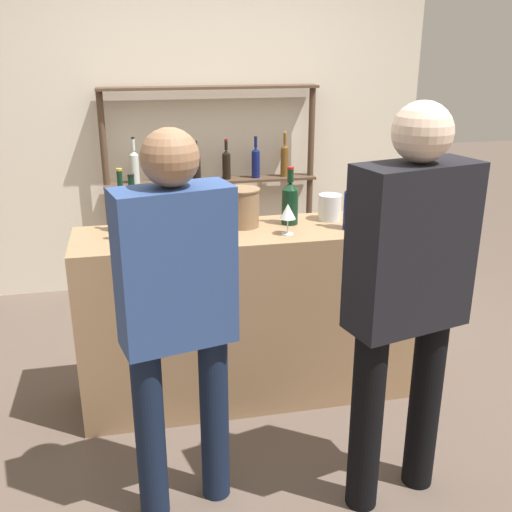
{
  "coord_description": "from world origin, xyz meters",
  "views": [
    {
      "loc": [
        -0.63,
        -2.96,
        1.94
      ],
      "look_at": [
        0.0,
        0.0,
        0.84
      ],
      "focal_mm": 42.0,
      "sensor_mm": 36.0,
      "label": 1
    }
  ],
  "objects_px": {
    "ice_bucket": "(242,207)",
    "counter_bottle_1": "(352,205)",
    "counter_bottle_4": "(122,208)",
    "customer_right": "(408,286)",
    "counter_bottle_2": "(174,204)",
    "cork_jar": "(330,207)",
    "counter_bottle_3": "(290,202)",
    "wine_glass": "(288,212)",
    "counter_bottle_0": "(134,217)",
    "customer_left": "(177,304)"
  },
  "relations": [
    {
      "from": "counter_bottle_2",
      "to": "cork_jar",
      "type": "xyz_separation_m",
      "value": [
        0.86,
        -0.05,
        -0.05
      ]
    },
    {
      "from": "counter_bottle_0",
      "to": "customer_right",
      "type": "xyz_separation_m",
      "value": [
        1.05,
        -0.85,
        -0.11
      ]
    },
    {
      "from": "ice_bucket",
      "to": "customer_left",
      "type": "height_order",
      "value": "customer_left"
    },
    {
      "from": "counter_bottle_3",
      "to": "cork_jar",
      "type": "distance_m",
      "value": 0.25
    },
    {
      "from": "counter_bottle_4",
      "to": "customer_left",
      "type": "height_order",
      "value": "customer_left"
    },
    {
      "from": "counter_bottle_0",
      "to": "counter_bottle_3",
      "type": "relative_size",
      "value": 1.09
    },
    {
      "from": "counter_bottle_3",
      "to": "customer_right",
      "type": "relative_size",
      "value": 0.18
    },
    {
      "from": "counter_bottle_2",
      "to": "customer_right",
      "type": "distance_m",
      "value": 1.37
    },
    {
      "from": "counter_bottle_4",
      "to": "customer_right",
      "type": "height_order",
      "value": "customer_right"
    },
    {
      "from": "counter_bottle_0",
      "to": "ice_bucket",
      "type": "bearing_deg",
      "value": 15.87
    },
    {
      "from": "wine_glass",
      "to": "ice_bucket",
      "type": "xyz_separation_m",
      "value": [
        -0.2,
        0.19,
        -0.01
      ]
    },
    {
      "from": "wine_glass",
      "to": "customer_left",
      "type": "distance_m",
      "value": 0.95
    },
    {
      "from": "counter_bottle_4",
      "to": "cork_jar",
      "type": "distance_m",
      "value": 1.13
    },
    {
      "from": "counter_bottle_0",
      "to": "counter_bottle_3",
      "type": "xyz_separation_m",
      "value": [
        0.83,
        0.15,
        -0.01
      ]
    },
    {
      "from": "counter_bottle_1",
      "to": "counter_bottle_2",
      "type": "xyz_separation_m",
      "value": [
        -0.91,
        0.24,
        -0.01
      ]
    },
    {
      "from": "counter_bottle_2",
      "to": "ice_bucket",
      "type": "xyz_separation_m",
      "value": [
        0.36,
        -0.07,
        -0.02
      ]
    },
    {
      "from": "wine_glass",
      "to": "customer_right",
      "type": "relative_size",
      "value": 0.09
    },
    {
      "from": "wine_glass",
      "to": "customer_right",
      "type": "xyz_separation_m",
      "value": [
        0.28,
        -0.83,
        -0.1
      ]
    },
    {
      "from": "counter_bottle_3",
      "to": "counter_bottle_0",
      "type": "bearing_deg",
      "value": -169.76
    },
    {
      "from": "counter_bottle_1",
      "to": "wine_glass",
      "type": "distance_m",
      "value": 0.35
    },
    {
      "from": "counter_bottle_1",
      "to": "counter_bottle_4",
      "type": "height_order",
      "value": "counter_bottle_1"
    },
    {
      "from": "counter_bottle_2",
      "to": "counter_bottle_3",
      "type": "relative_size",
      "value": 1.03
    },
    {
      "from": "counter_bottle_2",
      "to": "ice_bucket",
      "type": "distance_m",
      "value": 0.36
    },
    {
      "from": "counter_bottle_2",
      "to": "counter_bottle_1",
      "type": "bearing_deg",
      "value": -14.55
    },
    {
      "from": "counter_bottle_2",
      "to": "cork_jar",
      "type": "relative_size",
      "value": 2.25
    },
    {
      "from": "counter_bottle_4",
      "to": "customer_right",
      "type": "distance_m",
      "value": 1.53
    },
    {
      "from": "counter_bottle_3",
      "to": "wine_glass",
      "type": "xyz_separation_m",
      "value": [
        -0.06,
        -0.18,
        -0.01
      ]
    },
    {
      "from": "counter_bottle_0",
      "to": "wine_glass",
      "type": "relative_size",
      "value": 2.13
    },
    {
      "from": "counter_bottle_3",
      "to": "ice_bucket",
      "type": "bearing_deg",
      "value": 177.28
    },
    {
      "from": "counter_bottle_0",
      "to": "cork_jar",
      "type": "bearing_deg",
      "value": 9.55
    },
    {
      "from": "wine_glass",
      "to": "customer_right",
      "type": "bearing_deg",
      "value": -71.36
    },
    {
      "from": "counter_bottle_2",
      "to": "wine_glass",
      "type": "xyz_separation_m",
      "value": [
        0.56,
        -0.26,
        -0.0
      ]
    },
    {
      "from": "ice_bucket",
      "to": "counter_bottle_1",
      "type": "bearing_deg",
      "value": -16.95
    },
    {
      "from": "counter_bottle_0",
      "to": "counter_bottle_2",
      "type": "distance_m",
      "value": 0.32
    },
    {
      "from": "counter_bottle_2",
      "to": "customer_left",
      "type": "bearing_deg",
      "value": -94.48
    },
    {
      "from": "counter_bottle_3",
      "to": "wine_glass",
      "type": "distance_m",
      "value": 0.19
    },
    {
      "from": "wine_glass",
      "to": "customer_right",
      "type": "distance_m",
      "value": 0.88
    },
    {
      "from": "counter_bottle_3",
      "to": "cork_jar",
      "type": "relative_size",
      "value": 2.19
    },
    {
      "from": "counter_bottle_0",
      "to": "wine_glass",
      "type": "height_order",
      "value": "counter_bottle_0"
    },
    {
      "from": "customer_right",
      "to": "counter_bottle_1",
      "type": "bearing_deg",
      "value": -18.93
    },
    {
      "from": "cork_jar",
      "to": "customer_right",
      "type": "relative_size",
      "value": 0.08
    },
    {
      "from": "ice_bucket",
      "to": "cork_jar",
      "type": "height_order",
      "value": "ice_bucket"
    },
    {
      "from": "ice_bucket",
      "to": "customer_right",
      "type": "distance_m",
      "value": 1.13
    },
    {
      "from": "ice_bucket",
      "to": "customer_left",
      "type": "relative_size",
      "value": 0.13
    },
    {
      "from": "counter_bottle_2",
      "to": "counter_bottle_3",
      "type": "distance_m",
      "value": 0.62
    },
    {
      "from": "counter_bottle_1",
      "to": "counter_bottle_3",
      "type": "relative_size",
      "value": 1.11
    },
    {
      "from": "counter_bottle_1",
      "to": "ice_bucket",
      "type": "distance_m",
      "value": 0.58
    },
    {
      "from": "wine_glass",
      "to": "customer_left",
      "type": "xyz_separation_m",
      "value": [
        -0.63,
        -0.7,
        -0.14
      ]
    },
    {
      "from": "cork_jar",
      "to": "ice_bucket",
      "type": "bearing_deg",
      "value": -178.01
    },
    {
      "from": "counter_bottle_0",
      "to": "counter_bottle_4",
      "type": "bearing_deg",
      "value": 105.69
    }
  ]
}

